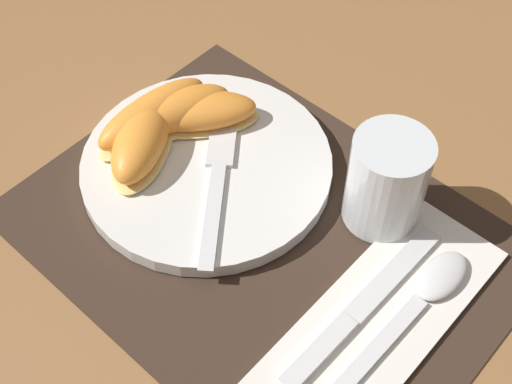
{
  "coord_description": "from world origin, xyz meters",
  "views": [
    {
      "loc": [
        0.25,
        -0.28,
        0.55
      ],
      "look_at": [
        -0.03,
        0.02,
        0.02
      ],
      "focal_mm": 50.0,
      "sensor_mm": 36.0,
      "label": 1
    }
  ],
  "objects_px": {
    "citrus_wedge_1": "(176,112)",
    "citrus_wedge_3": "(141,142)",
    "citrus_wedge_0": "(197,113)",
    "spoon": "(425,294)",
    "juice_glass": "(386,185)",
    "citrus_wedge_2": "(153,116)",
    "knife": "(361,308)",
    "plate": "(207,166)",
    "fork": "(218,173)"
  },
  "relations": [
    {
      "from": "plate",
      "to": "citrus_wedge_3",
      "type": "xyz_separation_m",
      "value": [
        -0.05,
        -0.03,
        0.02
      ]
    },
    {
      "from": "plate",
      "to": "citrus_wedge_2",
      "type": "distance_m",
      "value": 0.07
    },
    {
      "from": "juice_glass",
      "to": "knife",
      "type": "bearing_deg",
      "value": -62.8
    },
    {
      "from": "spoon",
      "to": "plate",
      "type": "bearing_deg",
      "value": -174.45
    },
    {
      "from": "citrus_wedge_0",
      "to": "citrus_wedge_2",
      "type": "height_order",
      "value": "citrus_wedge_2"
    },
    {
      "from": "spoon",
      "to": "fork",
      "type": "relative_size",
      "value": 1.11
    },
    {
      "from": "plate",
      "to": "spoon",
      "type": "bearing_deg",
      "value": 5.55
    },
    {
      "from": "knife",
      "to": "citrus_wedge_1",
      "type": "relative_size",
      "value": 1.56
    },
    {
      "from": "fork",
      "to": "spoon",
      "type": "bearing_deg",
      "value": 7.32
    },
    {
      "from": "spoon",
      "to": "citrus_wedge_1",
      "type": "bearing_deg",
      "value": -178.48
    },
    {
      "from": "citrus_wedge_3",
      "to": "knife",
      "type": "bearing_deg",
      "value": 2.44
    },
    {
      "from": "knife",
      "to": "plate",
      "type": "bearing_deg",
      "value": 173.51
    },
    {
      "from": "citrus_wedge_0",
      "to": "citrus_wedge_3",
      "type": "distance_m",
      "value": 0.07
    },
    {
      "from": "fork",
      "to": "citrus_wedge_2",
      "type": "distance_m",
      "value": 0.09
    },
    {
      "from": "spoon",
      "to": "knife",
      "type": "bearing_deg",
      "value": -125.62
    },
    {
      "from": "juice_glass",
      "to": "citrus_wedge_1",
      "type": "height_order",
      "value": "juice_glass"
    },
    {
      "from": "plate",
      "to": "juice_glass",
      "type": "relative_size",
      "value": 2.54
    },
    {
      "from": "fork",
      "to": "citrus_wedge_1",
      "type": "relative_size",
      "value": 1.26
    },
    {
      "from": "plate",
      "to": "citrus_wedge_1",
      "type": "height_order",
      "value": "citrus_wedge_1"
    },
    {
      "from": "citrus_wedge_0",
      "to": "citrus_wedge_3",
      "type": "bearing_deg",
      "value": -98.44
    },
    {
      "from": "plate",
      "to": "fork",
      "type": "distance_m",
      "value": 0.02
    },
    {
      "from": "plate",
      "to": "citrus_wedge_1",
      "type": "xyz_separation_m",
      "value": [
        -0.06,
        0.02,
        0.02
      ]
    },
    {
      "from": "plate",
      "to": "citrus_wedge_1",
      "type": "relative_size",
      "value": 1.89
    },
    {
      "from": "spoon",
      "to": "citrus_wedge_1",
      "type": "distance_m",
      "value": 0.3
    },
    {
      "from": "citrus_wedge_2",
      "to": "citrus_wedge_3",
      "type": "height_order",
      "value": "same"
    },
    {
      "from": "juice_glass",
      "to": "knife",
      "type": "height_order",
      "value": "juice_glass"
    },
    {
      "from": "citrus_wedge_1",
      "to": "citrus_wedge_3",
      "type": "bearing_deg",
      "value": -84.67
    },
    {
      "from": "fork",
      "to": "citrus_wedge_0",
      "type": "bearing_deg",
      "value": 150.88
    },
    {
      "from": "juice_glass",
      "to": "citrus_wedge_2",
      "type": "xyz_separation_m",
      "value": [
        -0.23,
        -0.08,
        -0.01
      ]
    },
    {
      "from": "spoon",
      "to": "citrus_wedge_2",
      "type": "relative_size",
      "value": 1.32
    },
    {
      "from": "spoon",
      "to": "citrus_wedge_0",
      "type": "xyz_separation_m",
      "value": [
        -0.28,
        0.01,
        0.02
      ]
    },
    {
      "from": "knife",
      "to": "citrus_wedge_3",
      "type": "relative_size",
      "value": 1.63
    },
    {
      "from": "juice_glass",
      "to": "citrus_wedge_3",
      "type": "xyz_separation_m",
      "value": [
        -0.21,
        -0.11,
        -0.01
      ]
    },
    {
      "from": "knife",
      "to": "citrus_wedge_0",
      "type": "bearing_deg",
      "value": 167.77
    },
    {
      "from": "spoon",
      "to": "citrus_wedge_1",
      "type": "height_order",
      "value": "citrus_wedge_1"
    },
    {
      "from": "juice_glass",
      "to": "citrus_wedge_1",
      "type": "xyz_separation_m",
      "value": [
        -0.21,
        -0.06,
        -0.01
      ]
    },
    {
      "from": "plate",
      "to": "citrus_wedge_2",
      "type": "height_order",
      "value": "citrus_wedge_2"
    },
    {
      "from": "plate",
      "to": "knife",
      "type": "distance_m",
      "value": 0.21
    },
    {
      "from": "spoon",
      "to": "citrus_wedge_2",
      "type": "xyz_separation_m",
      "value": [
        -0.31,
        -0.03,
        0.02
      ]
    },
    {
      "from": "plate",
      "to": "fork",
      "type": "height_order",
      "value": "fork"
    },
    {
      "from": "citrus_wedge_1",
      "to": "citrus_wedge_2",
      "type": "bearing_deg",
      "value": -124.44
    },
    {
      "from": "spoon",
      "to": "citrus_wedge_2",
      "type": "bearing_deg",
      "value": -175.07
    },
    {
      "from": "fork",
      "to": "citrus_wedge_3",
      "type": "xyz_separation_m",
      "value": [
        -0.07,
        -0.03,
        0.01
      ]
    },
    {
      "from": "plate",
      "to": "juice_glass",
      "type": "bearing_deg",
      "value": 24.61
    },
    {
      "from": "juice_glass",
      "to": "citrus_wedge_1",
      "type": "relative_size",
      "value": 0.74
    },
    {
      "from": "citrus_wedge_0",
      "to": "citrus_wedge_2",
      "type": "xyz_separation_m",
      "value": [
        -0.03,
        -0.03,
        0.0
      ]
    },
    {
      "from": "knife",
      "to": "fork",
      "type": "distance_m",
      "value": 0.19
    },
    {
      "from": "spoon",
      "to": "juice_glass",
      "type": "bearing_deg",
      "value": 149.44
    },
    {
      "from": "plate",
      "to": "citrus_wedge_3",
      "type": "height_order",
      "value": "citrus_wedge_3"
    },
    {
      "from": "juice_glass",
      "to": "citrus_wedge_2",
      "type": "bearing_deg",
      "value": -161.63
    }
  ]
}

